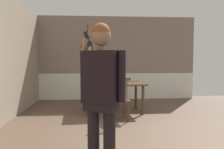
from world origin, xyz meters
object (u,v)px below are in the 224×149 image
at_px(chair_near_window, 109,90).
at_px(dining_table, 113,87).
at_px(chair_by_doorway, 120,100).
at_px(person_figure, 102,88).

bearing_deg(chair_near_window, dining_table, 84.90).
bearing_deg(chair_by_doorway, dining_table, 87.38).
bearing_deg(chair_by_doorway, person_figure, -108.88).
distance_m(chair_by_doorway, person_figure, 2.38).
bearing_deg(chair_near_window, chair_by_doorway, 84.84).
relative_size(chair_near_window, chair_by_doorway, 0.99).
height_order(dining_table, chair_near_window, chair_near_window).
distance_m(chair_near_window, chair_by_doorway, 1.64).
bearing_deg(chair_by_doorway, chair_near_window, 87.45).
xyz_separation_m(chair_near_window, chair_by_doorway, (0.15, -1.63, 0.00)).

